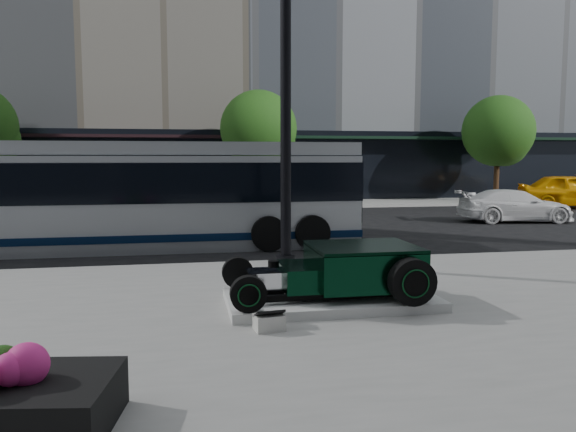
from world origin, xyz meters
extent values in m
plane|color=black|center=(0.00, 0.00, 0.00)|extent=(120.00, 120.00, 0.00)
cube|color=gray|center=(0.00, 14.00, 0.06)|extent=(70.00, 4.00, 0.12)
cube|color=black|center=(-10.00, 16.20, 2.00)|extent=(22.00, 0.50, 4.00)
cube|color=black|center=(13.00, 16.20, 2.00)|extent=(24.00, 0.50, 4.00)
cube|color=black|center=(-10.00, 15.60, 3.60)|extent=(22.00, 1.60, 0.15)
cube|color=black|center=(13.00, 15.60, 3.60)|extent=(24.00, 1.60, 0.15)
cylinder|color=black|center=(1.00, 13.00, 1.42)|extent=(0.28, 0.28, 2.60)
sphere|color=#0E3510|center=(1.00, 13.00, 3.92)|extent=(3.80, 3.80, 3.80)
sphere|color=#0E3510|center=(1.60, 13.30, 3.32)|extent=(2.60, 2.60, 2.60)
cylinder|color=black|center=(14.00, 13.00, 1.42)|extent=(0.28, 0.28, 2.60)
sphere|color=#0E3510|center=(14.00, 13.00, 3.92)|extent=(3.80, 3.80, 3.80)
sphere|color=#0E3510|center=(14.60, 13.30, 3.32)|extent=(2.60, 2.60, 2.60)
cube|color=silver|center=(-0.44, -6.07, 0.20)|extent=(3.40, 1.80, 0.15)
cube|color=black|center=(-0.44, -6.52, 0.37)|extent=(3.00, 0.08, 0.10)
cube|color=black|center=(-0.44, -5.62, 0.37)|extent=(3.00, 0.08, 0.10)
cube|color=black|center=(0.11, -6.07, 0.72)|extent=(1.70, 1.45, 0.62)
cube|color=black|center=(0.11, -6.07, 1.05)|extent=(1.70, 1.45, 0.06)
cube|color=black|center=(-0.99, -6.07, 0.60)|extent=(0.55, 1.05, 0.38)
cube|color=silver|center=(-1.54, -6.07, 0.55)|extent=(0.55, 0.55, 0.34)
cylinder|color=black|center=(-1.39, -6.07, 0.82)|extent=(0.18, 0.18, 0.10)
cylinder|color=black|center=(-1.89, -6.07, 0.43)|extent=(0.06, 1.55, 0.06)
cylinder|color=black|center=(0.61, -6.92, 0.63)|extent=(0.72, 0.24, 0.72)
cylinder|color=black|center=(0.61, -7.04, 0.63)|extent=(0.37, 0.02, 0.37)
torus|color=#0A3C1B|center=(0.61, -7.06, 0.63)|extent=(0.44, 0.02, 0.44)
cylinder|color=black|center=(0.61, -5.22, 0.63)|extent=(0.72, 0.24, 0.72)
cylinder|color=black|center=(0.61, -5.09, 0.63)|extent=(0.37, 0.02, 0.37)
torus|color=#0A3C1B|center=(0.61, -5.08, 0.63)|extent=(0.44, 0.02, 0.44)
cylinder|color=black|center=(-1.89, -6.85, 0.54)|extent=(0.54, 0.16, 0.54)
cylinder|color=black|center=(-1.89, -6.93, 0.54)|extent=(0.28, 0.02, 0.28)
torus|color=#0A3C1B|center=(-1.89, -6.95, 0.54)|extent=(0.34, 0.02, 0.34)
cylinder|color=black|center=(-1.89, -5.29, 0.54)|extent=(0.54, 0.16, 0.54)
cylinder|color=black|center=(-1.89, -5.20, 0.54)|extent=(0.28, 0.02, 0.28)
torus|color=#0A3C1B|center=(-1.89, -5.19, 0.54)|extent=(0.34, 0.02, 0.34)
cube|color=silver|center=(-1.65, -7.28, 0.23)|extent=(0.44, 0.35, 0.22)
cube|color=black|center=(-1.65, -7.28, 0.35)|extent=(0.43, 0.34, 0.15)
cylinder|color=black|center=(-0.52, -2.48, 4.06)|extent=(0.24, 0.24, 7.89)
cylinder|color=black|center=(-0.52, -2.48, 0.22)|extent=(0.43, 0.43, 0.20)
sphere|color=#F02A8F|center=(-4.10, -9.66, 0.72)|extent=(0.30, 0.30, 0.30)
sphere|color=#0E3510|center=(-3.78, -9.66, 0.72)|extent=(0.30, 0.30, 0.30)
cube|color=#A5A9AE|center=(-3.94, 1.20, 1.27)|extent=(12.00, 2.55, 2.55)
cube|color=#061838|center=(-3.94, 1.20, 0.42)|extent=(12.05, 2.60, 0.20)
cube|color=black|center=(-3.94, 1.20, 1.85)|extent=(12.05, 2.60, 1.05)
cube|color=#A5A9AE|center=(-3.94, 1.20, 2.75)|extent=(12.00, 2.40, 0.35)
cube|color=black|center=(2.09, 1.20, 1.55)|extent=(0.06, 2.30, 1.70)
cylinder|color=black|center=(-0.54, -0.10, 0.48)|extent=(0.96, 0.28, 0.96)
cylinder|color=black|center=(-0.54, 2.50, 0.48)|extent=(0.96, 0.28, 0.96)
cylinder|color=black|center=(0.66, -0.10, 0.48)|extent=(0.96, 0.28, 0.96)
cylinder|color=black|center=(0.66, 2.50, 0.48)|extent=(0.96, 0.28, 0.96)
imported|color=white|center=(9.98, 4.96, 0.63)|extent=(4.56, 2.35, 1.26)
imported|color=#F7A605|center=(16.19, 9.79, 0.85)|extent=(5.39, 3.71, 1.71)
camera|label=1|loc=(-2.81, -14.80, 2.52)|focal=35.00mm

